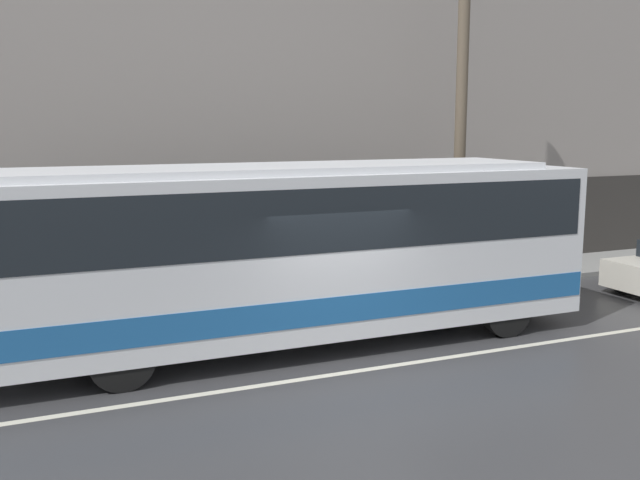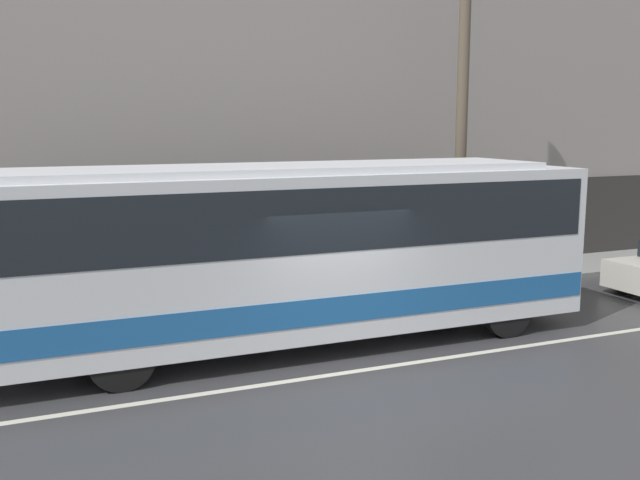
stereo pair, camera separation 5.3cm
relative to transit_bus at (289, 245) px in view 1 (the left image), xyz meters
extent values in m
plane|color=#38383A|center=(0.41, -1.77, -1.80)|extent=(60.00, 60.00, 0.00)
cube|color=gray|center=(0.41, 3.35, -1.74)|extent=(60.00, 2.24, 0.12)
cube|color=gray|center=(0.41, 4.62, 2.95)|extent=(60.00, 0.30, 9.50)
cube|color=#2D2B28|center=(0.41, 4.45, -0.62)|extent=(60.00, 0.06, 2.38)
cube|color=beige|center=(0.41, -1.77, -1.80)|extent=(54.00, 0.14, 0.01)
cube|color=silver|center=(-0.01, 0.00, -0.09)|extent=(10.94, 2.56, 2.73)
cube|color=#1E5999|center=(-0.01, 0.00, -0.90)|extent=(10.88, 2.58, 0.45)
cube|color=black|center=(-0.01, 0.00, 0.58)|extent=(10.61, 2.58, 1.04)
cube|color=orange|center=(5.41, 0.00, 1.09)|extent=(0.12, 1.92, 0.28)
cube|color=silver|center=(-0.01, 0.00, 1.34)|extent=(9.30, 2.18, 0.12)
cylinder|color=black|center=(3.86, -1.12, -1.31)|extent=(0.99, 0.28, 0.99)
cylinder|color=black|center=(3.86, 1.12, -1.31)|extent=(0.99, 0.28, 0.99)
cylinder|color=black|center=(-3.08, -1.12, -1.31)|extent=(0.99, 0.28, 0.99)
cylinder|color=black|center=(-3.08, 1.12, -1.31)|extent=(0.99, 0.28, 0.99)
cylinder|color=black|center=(8.72, 0.79, -1.50)|extent=(0.62, 0.20, 0.62)
cylinder|color=brown|center=(5.31, 2.68, 2.38)|extent=(0.27, 0.27, 8.12)
camera|label=1|loc=(-4.34, -11.54, 2.10)|focal=40.00mm
camera|label=2|loc=(-4.29, -11.56, 2.10)|focal=40.00mm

